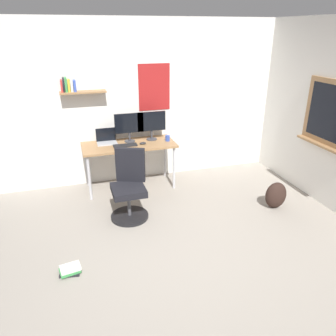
{
  "coord_description": "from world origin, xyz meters",
  "views": [
    {
      "loc": [
        -1.07,
        -2.79,
        2.42
      ],
      "look_at": [
        0.01,
        0.72,
        0.85
      ],
      "focal_mm": 34.86,
      "sensor_mm": 36.0,
      "label": 1
    }
  ],
  "objects_px": {
    "coffee_mug": "(167,138)",
    "backpack": "(276,195)",
    "desk": "(129,148)",
    "office_chair": "(129,189)",
    "keyboard": "(125,145)",
    "laptop": "(107,140)",
    "monitor_secondary": "(152,124)",
    "computer_mouse": "(143,143)",
    "monitor_primary": "(129,125)",
    "book_stack_on_floor": "(70,270)"
  },
  "relations": [
    {
      "from": "keyboard",
      "to": "coffee_mug",
      "type": "bearing_deg",
      "value": 4.08
    },
    {
      "from": "desk",
      "to": "monitor_primary",
      "type": "height_order",
      "value": "monitor_primary"
    },
    {
      "from": "backpack",
      "to": "book_stack_on_floor",
      "type": "relative_size",
      "value": 1.66
    },
    {
      "from": "monitor_secondary",
      "to": "book_stack_on_floor",
      "type": "height_order",
      "value": "monitor_secondary"
    },
    {
      "from": "monitor_primary",
      "to": "coffee_mug",
      "type": "height_order",
      "value": "monitor_primary"
    },
    {
      "from": "book_stack_on_floor",
      "to": "office_chair",
      "type": "bearing_deg",
      "value": 49.34
    },
    {
      "from": "coffee_mug",
      "to": "backpack",
      "type": "relative_size",
      "value": 0.23
    },
    {
      "from": "desk",
      "to": "computer_mouse",
      "type": "relative_size",
      "value": 14.0
    },
    {
      "from": "office_chair",
      "to": "monitor_primary",
      "type": "distance_m",
      "value": 1.18
    },
    {
      "from": "monitor_primary",
      "to": "laptop",
      "type": "bearing_deg",
      "value": 172.46
    },
    {
      "from": "monitor_primary",
      "to": "book_stack_on_floor",
      "type": "relative_size",
      "value": 1.93
    },
    {
      "from": "computer_mouse",
      "to": "coffee_mug",
      "type": "height_order",
      "value": "coffee_mug"
    },
    {
      "from": "laptop",
      "to": "backpack",
      "type": "relative_size",
      "value": 0.78
    },
    {
      "from": "laptop",
      "to": "monitor_secondary",
      "type": "bearing_deg",
      "value": -3.79
    },
    {
      "from": "computer_mouse",
      "to": "coffee_mug",
      "type": "xyz_separation_m",
      "value": [
        0.42,
        0.05,
        0.03
      ]
    },
    {
      "from": "keyboard",
      "to": "backpack",
      "type": "height_order",
      "value": "keyboard"
    },
    {
      "from": "book_stack_on_floor",
      "to": "desk",
      "type": "bearing_deg",
      "value": 61.33
    },
    {
      "from": "office_chair",
      "to": "computer_mouse",
      "type": "relative_size",
      "value": 9.13
    },
    {
      "from": "office_chair",
      "to": "monitor_secondary",
      "type": "xyz_separation_m",
      "value": [
        0.58,
        0.99,
        0.61
      ]
    },
    {
      "from": "keyboard",
      "to": "computer_mouse",
      "type": "relative_size",
      "value": 3.56
    },
    {
      "from": "office_chair",
      "to": "book_stack_on_floor",
      "type": "distance_m",
      "value": 1.35
    },
    {
      "from": "book_stack_on_floor",
      "to": "computer_mouse",
      "type": "bearing_deg",
      "value": 55.54
    },
    {
      "from": "coffee_mug",
      "to": "laptop",
      "type": "bearing_deg",
      "value": 169.31
    },
    {
      "from": "laptop",
      "to": "coffee_mug",
      "type": "bearing_deg",
      "value": -10.69
    },
    {
      "from": "desk",
      "to": "backpack",
      "type": "xyz_separation_m",
      "value": [
        1.88,
        -1.3,
        -0.47
      ]
    },
    {
      "from": "laptop",
      "to": "computer_mouse",
      "type": "relative_size",
      "value": 2.98
    },
    {
      "from": "office_chair",
      "to": "book_stack_on_floor",
      "type": "relative_size",
      "value": 3.95
    },
    {
      "from": "desk",
      "to": "coffee_mug",
      "type": "relative_size",
      "value": 15.83
    },
    {
      "from": "backpack",
      "to": "book_stack_on_floor",
      "type": "distance_m",
      "value": 2.97
    },
    {
      "from": "monitor_secondary",
      "to": "coffee_mug",
      "type": "relative_size",
      "value": 5.04
    },
    {
      "from": "computer_mouse",
      "to": "book_stack_on_floor",
      "type": "xyz_separation_m",
      "value": [
        -1.23,
        -1.8,
        -0.72
      ]
    },
    {
      "from": "laptop",
      "to": "keyboard",
      "type": "xyz_separation_m",
      "value": [
        0.25,
        -0.23,
        -0.04
      ]
    },
    {
      "from": "desk",
      "to": "office_chair",
      "type": "relative_size",
      "value": 1.53
    },
    {
      "from": "backpack",
      "to": "computer_mouse",
      "type": "bearing_deg",
      "value": 144.02
    },
    {
      "from": "laptop",
      "to": "keyboard",
      "type": "relative_size",
      "value": 0.84
    },
    {
      "from": "computer_mouse",
      "to": "book_stack_on_floor",
      "type": "bearing_deg",
      "value": -124.46
    },
    {
      "from": "monitor_secondary",
      "to": "coffee_mug",
      "type": "distance_m",
      "value": 0.35
    },
    {
      "from": "computer_mouse",
      "to": "coffee_mug",
      "type": "distance_m",
      "value": 0.42
    },
    {
      "from": "computer_mouse",
      "to": "backpack",
      "type": "height_order",
      "value": "computer_mouse"
    },
    {
      "from": "desk",
      "to": "office_chair",
      "type": "bearing_deg",
      "value": -101.32
    },
    {
      "from": "backpack",
      "to": "coffee_mug",
      "type": "bearing_deg",
      "value": 134.74
    },
    {
      "from": "desk",
      "to": "book_stack_on_floor",
      "type": "relative_size",
      "value": 6.05
    },
    {
      "from": "keyboard",
      "to": "book_stack_on_floor",
      "type": "distance_m",
      "value": 2.16
    },
    {
      "from": "monitor_primary",
      "to": "computer_mouse",
      "type": "bearing_deg",
      "value": -46.86
    },
    {
      "from": "coffee_mug",
      "to": "office_chair",
      "type": "bearing_deg",
      "value": -133.15
    },
    {
      "from": "desk",
      "to": "book_stack_on_floor",
      "type": "xyz_separation_m",
      "value": [
        -1.03,
        -1.88,
        -0.63
      ]
    },
    {
      "from": "keyboard",
      "to": "laptop",
      "type": "bearing_deg",
      "value": 137.88
    },
    {
      "from": "monitor_primary",
      "to": "monitor_secondary",
      "type": "distance_m",
      "value": 0.36
    },
    {
      "from": "coffee_mug",
      "to": "monitor_primary",
      "type": "bearing_deg",
      "value": 167.4
    },
    {
      "from": "desk",
      "to": "keyboard",
      "type": "bearing_deg",
      "value": -132.48
    }
  ]
}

